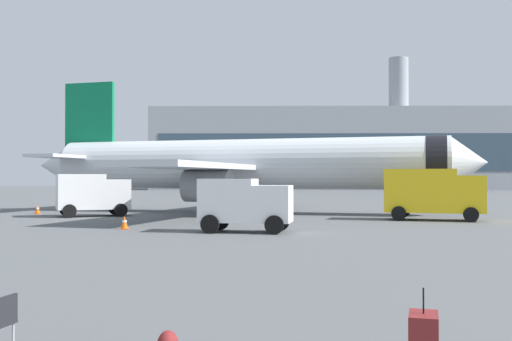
% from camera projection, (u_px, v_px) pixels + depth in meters
% --- Properties ---
extents(airplane_at_gate, '(35.24, 32.11, 10.50)m').
position_uv_depth(airplane_at_gate, '(243.00, 165.00, 46.99)').
color(airplane_at_gate, silver).
rests_on(airplane_at_gate, ground).
extents(service_truck, '(5.28, 4.00, 2.90)m').
position_uv_depth(service_truck, '(92.00, 193.00, 42.22)').
color(service_truck, white).
rests_on(service_truck, ground).
extents(fuel_truck, '(6.44, 4.08, 3.20)m').
position_uv_depth(fuel_truck, '(433.00, 192.00, 38.36)').
color(fuel_truck, yellow).
rests_on(fuel_truck, ground).
extents(cargo_van, '(4.66, 2.93, 2.60)m').
position_uv_depth(cargo_van, '(245.00, 202.00, 29.92)').
color(cargo_van, white).
rests_on(cargo_van, ground).
extents(safety_cone_near, '(0.44, 0.44, 0.72)m').
position_uv_depth(safety_cone_near, '(37.00, 209.00, 45.03)').
color(safety_cone_near, '#F2590C').
rests_on(safety_cone_near, ground).
extents(safety_cone_mid, '(0.44, 0.44, 0.69)m').
position_uv_depth(safety_cone_mid, '(124.00, 223.00, 31.64)').
color(safety_cone_mid, '#F2590C').
rests_on(safety_cone_mid, ground).
extents(rolling_suitcase, '(0.55, 0.72, 1.10)m').
position_uv_depth(rolling_suitcase, '(424.00, 339.00, 8.61)').
color(rolling_suitcase, maroon).
rests_on(rolling_suitcase, ground).
extents(terminal_building, '(85.77, 19.25, 29.94)m').
position_uv_depth(terminal_building, '(344.00, 150.00, 139.75)').
color(terminal_building, gray).
rests_on(terminal_building, ground).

